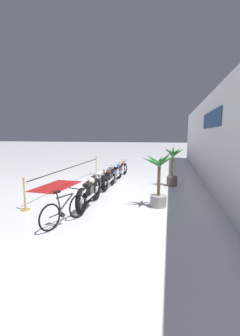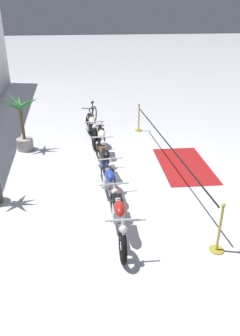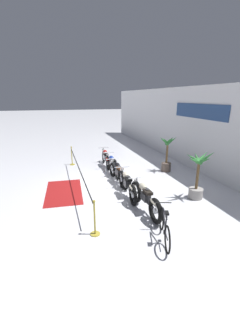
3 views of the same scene
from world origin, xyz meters
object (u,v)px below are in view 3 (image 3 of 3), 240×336
Objects in this scene: bicycle at (164,227)px; potted_palm_left_of_row at (198,177)px; motorcycle_black_2 at (118,173)px; motorcycle_blue_1 at (112,165)px; motorcycle_cream_4 at (145,198)px; motorcycle_red_0 at (106,158)px; stanchion_mid_left at (95,223)px; potted_palm_right_of_row at (167,154)px; stanchion_far_left at (76,164)px; motorcycle_cream_3 at (127,184)px; floor_banner at (64,192)px.

bicycle is 3.13m from potted_palm_left_of_row.
motorcycle_blue_1 is at bearing 177.49° from motorcycle_black_2.
bicycle is (1.61, -0.12, -0.10)m from motorcycle_cream_4.
stanchion_mid_left is (6.27, -1.77, -0.10)m from motorcycle_red_0.
motorcycle_red_0 is at bearing -179.28° from motorcycle_cream_4.
potted_palm_right_of_row is at bearing 81.84° from motorcycle_blue_1.
bicycle is (5.65, -0.06, -0.09)m from motorcycle_blue_1.
stanchion_far_left reaches higher than motorcycle_blue_1.
bicycle reaches higher than motorcycle_red_0.
potted_palm_left_of_row is (-0.39, 2.24, 0.36)m from motorcycle_cream_4.
stanchion_mid_left is at bearing -20.09° from motorcycle_blue_1.
potted_palm_right_of_row is at bearing 57.44° from motorcycle_red_0.
motorcycle_cream_3 is at bearing -178.72° from bicycle.
motorcycle_red_0 is at bearing 164.20° from stanchion_mid_left.
potted_palm_right_of_row is at bearing 143.35° from motorcycle_cream_4.
motorcycle_black_2 is at bearing -73.28° from potted_palm_right_of_row.
bicycle is at bearing -4.14° from motorcycle_cream_4.
motorcycle_blue_1 is 1.24m from motorcycle_black_2.
stanchion_far_left is at bearing -130.77° from potted_palm_left_of_row.
bicycle is 5.80m from stanchion_far_left.
stanchion_mid_left is (0.85, -1.84, -0.12)m from motorcycle_cream_4.
potted_palm_left_of_row is (2.40, 2.35, 0.38)m from motorcycle_black_2.
potted_palm_left_of_row is 5.40m from stanchion_far_left.
potted_palm_right_of_row is (0.40, 2.76, 0.42)m from motorcycle_blue_1.
potted_palm_right_of_row reaches higher than motorcycle_blue_1.
floor_banner is (-2.01, -4.76, -0.83)m from potted_palm_left_of_row.
motorcycle_cream_4 reaches higher than motorcycle_blue_1.
potted_palm_right_of_row is at bearing 134.64° from stanchion_mid_left.
motorcycle_blue_1 is 1.00× the size of motorcycle_cream_3.
stanchion_far_left is at bearing -162.64° from bicycle.
floor_banner is at bearing -80.85° from motorcycle_black_2.
motorcycle_cream_3 is at bearing -111.42° from potted_palm_left_of_row.
motorcycle_cream_3 reaches higher than motorcycle_red_0.
motorcycle_blue_1 is at bearing -98.16° from potted_palm_right_of_row.
floor_banner is at bearing -76.72° from potted_palm_right_of_row.
motorcycle_black_2 is 0.98× the size of motorcycle_cream_3.
motorcycle_cream_4 is 2.20× the size of stanchion_mid_left.
motorcycle_red_0 reaches higher than floor_banner.
stanchion_mid_left is at bearing -45.36° from potted_palm_right_of_row.
motorcycle_blue_1 is 1.45× the size of bicycle.
motorcycle_red_0 is 6.52m from stanchion_mid_left.
bicycle reaches higher than motorcycle_blue_1.
potted_palm_left_of_row reaches higher than floor_banner.
floor_banner is at bearing -24.15° from stanchion_far_left.
stanchion_mid_left is (3.65, -1.74, -0.09)m from motorcycle_black_2.
potted_palm_right_of_row is (-3.25, 0.47, 0.05)m from potted_palm_left_of_row.
stanchion_far_left is at bearing 159.68° from floor_banner.
motorcycle_cream_4 is 4.34m from stanchion_far_left.
motorcycle_black_2 reaches higher than motorcycle_red_0.
motorcycle_black_2 is 2.80m from motorcycle_cream_4.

